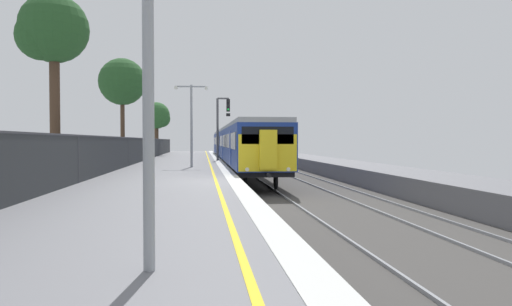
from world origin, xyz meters
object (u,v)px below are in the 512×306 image
(commuter_train_at_platform, at_px, (235,144))
(signal_gantry, at_px, (221,121))
(background_tree_centre, at_px, (158,117))
(platform_lamp_mid, at_px, (191,118))
(platform_lamp_near, at_px, (148,20))
(background_tree_left, at_px, (122,84))
(background_tree_right, at_px, (51,33))

(commuter_train_at_platform, xyz_separation_m, signal_gantry, (-1.47, -4.62, 1.87))
(background_tree_centre, bearing_deg, signal_gantry, -66.74)
(platform_lamp_mid, bearing_deg, commuter_train_at_platform, 75.38)
(signal_gantry, distance_m, background_tree_centre, 16.17)
(commuter_train_at_platform, distance_m, platform_lamp_near, 36.53)
(commuter_train_at_platform, distance_m, background_tree_left, 11.52)
(commuter_train_at_platform, relative_size, background_tree_right, 5.59)
(commuter_train_at_platform, xyz_separation_m, background_tree_centre, (-7.84, 10.20, 2.98))
(platform_lamp_near, xyz_separation_m, background_tree_left, (-5.44, 30.94, 2.95))
(commuter_train_at_platform, xyz_separation_m, platform_lamp_near, (-3.61, -36.31, 1.74))
(commuter_train_at_platform, xyz_separation_m, background_tree_right, (-9.14, -21.91, 4.73))
(platform_lamp_mid, bearing_deg, background_tree_right, -124.40)
(signal_gantry, xyz_separation_m, platform_lamp_mid, (-2.13, -9.21, -0.19))
(platform_lamp_mid, distance_m, background_tree_left, 10.50)
(platform_lamp_near, relative_size, background_tree_left, 0.64)
(commuter_train_at_platform, distance_m, signal_gantry, 5.20)
(platform_lamp_near, height_order, background_tree_right, background_tree_right)
(signal_gantry, height_order, background_tree_centre, background_tree_centre)
(commuter_train_at_platform, relative_size, background_tree_left, 5.40)
(platform_lamp_mid, height_order, background_tree_right, background_tree_right)
(signal_gantry, distance_m, background_tree_right, 19.13)
(commuter_train_at_platform, height_order, platform_lamp_near, platform_lamp_near)
(platform_lamp_mid, bearing_deg, background_tree_left, 122.74)
(background_tree_centre, bearing_deg, background_tree_left, -94.44)
(platform_lamp_mid, relative_size, background_tree_centre, 0.84)
(signal_gantry, relative_size, background_tree_left, 0.64)
(commuter_train_at_platform, height_order, platform_lamp_mid, platform_lamp_mid)
(background_tree_centre, height_order, background_tree_right, background_tree_right)
(background_tree_left, bearing_deg, platform_lamp_near, -80.02)
(signal_gantry, height_order, platform_lamp_near, platform_lamp_near)
(background_tree_right, bearing_deg, signal_gantry, 66.09)
(commuter_train_at_platform, height_order, signal_gantry, signal_gantry)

